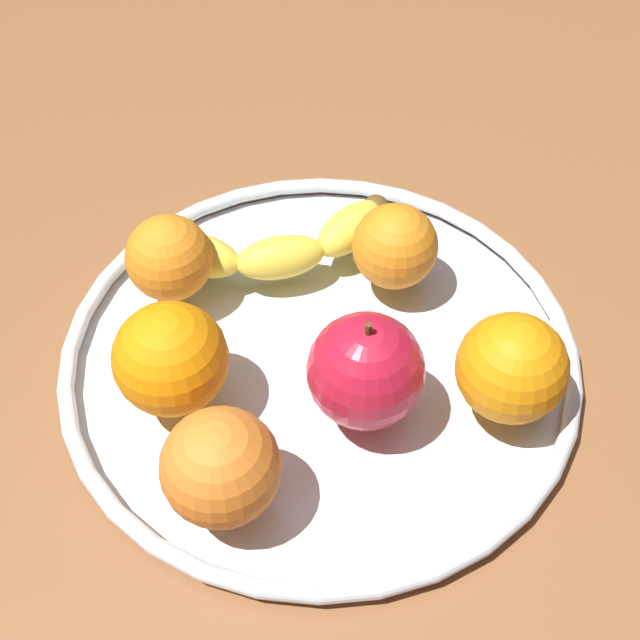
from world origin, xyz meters
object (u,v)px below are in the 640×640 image
at_px(fruit_bowl, 320,354).
at_px(orange_back_left, 171,359).
at_px(orange_center, 169,258).
at_px(orange_back_right, 512,368).
at_px(banana, 282,245).
at_px(apple, 366,371).
at_px(orange_front_right, 221,467).
at_px(orange_front_left, 395,246).

relative_size(fruit_bowl, orange_back_left, 4.86).
xyz_separation_m(orange_back_left, orange_center, (0.01, 0.10, -0.01)).
bearing_deg(orange_back_right, orange_center, 145.09).
xyz_separation_m(banana, orange_back_left, (-0.09, -0.11, 0.02)).
xyz_separation_m(fruit_bowl, apple, (0.02, -0.05, 0.05)).
relative_size(apple, orange_back_right, 1.16).
distance_m(orange_center, orange_front_right, 0.18).
xyz_separation_m(orange_front_right, orange_front_left, (0.15, 0.16, -0.00)).
distance_m(orange_center, orange_front_left, 0.17).
bearing_deg(orange_front_right, apple, 27.28).
bearing_deg(orange_center, apple, -48.59).
bearing_deg(orange_center, orange_front_right, -84.94).
xyz_separation_m(apple, orange_back_left, (-0.12, 0.03, -0.00)).
bearing_deg(orange_back_right, banana, 128.19).
distance_m(apple, orange_front_right, 0.11).
height_order(banana, orange_back_left, orange_back_left).
relative_size(orange_back_left, orange_back_right, 1.04).
distance_m(apple, orange_front_left, 0.12).
bearing_deg(banana, fruit_bowl, -85.06).
bearing_deg(orange_back_left, orange_back_right, -12.68).
xyz_separation_m(fruit_bowl, orange_front_right, (-0.08, -0.11, 0.05)).
relative_size(orange_back_left, orange_front_right, 1.04).
bearing_deg(orange_back_right, orange_front_left, 109.82).
bearing_deg(orange_front_left, banana, 157.62).
distance_m(fruit_bowl, orange_back_right, 0.14).
xyz_separation_m(apple, orange_back_right, (0.09, -0.01, -0.00)).
relative_size(orange_back_left, orange_front_left, 1.19).
height_order(fruit_bowl, orange_front_right, orange_front_right).
bearing_deg(orange_back_right, orange_front_right, -169.23).
bearing_deg(banana, apple, -80.51).
distance_m(fruit_bowl, orange_center, 0.13).
relative_size(orange_back_left, orange_center, 1.20).
distance_m(orange_front_right, orange_front_left, 0.22).
xyz_separation_m(banana, orange_center, (-0.08, -0.01, 0.02)).
bearing_deg(orange_center, banana, 8.63).
distance_m(orange_back_left, orange_center, 0.10).
bearing_deg(fruit_bowl, orange_front_right, -127.26).
height_order(banana, orange_front_left, orange_front_left).
xyz_separation_m(fruit_bowl, orange_back_left, (-0.10, -0.02, 0.05)).
bearing_deg(fruit_bowl, banana, 97.79).
relative_size(orange_front_left, orange_back_right, 0.87).
height_order(apple, orange_center, apple).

